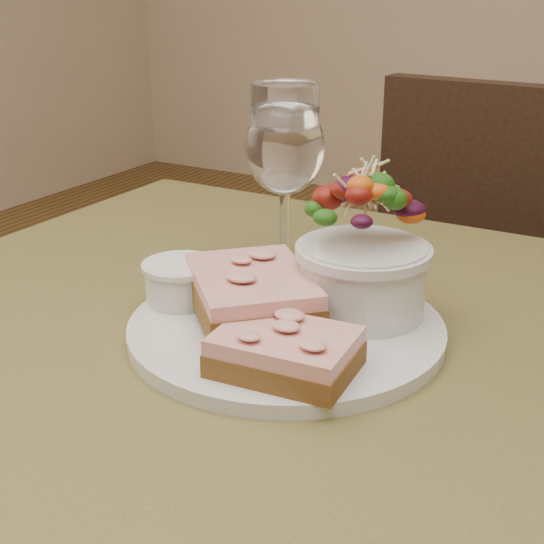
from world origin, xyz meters
The scene contains 9 objects.
cafe_table centered at (0.00, 0.00, 0.65)m, with size 0.80×0.80×0.75m.
chair_far centered at (0.10, 0.72, 0.29)m, with size 0.45×0.45×0.90m.
dinner_plate centered at (0.01, 0.04, 0.76)m, with size 0.26×0.26×0.01m, color silver.
sandwich_front centered at (0.04, -0.04, 0.78)m, with size 0.11×0.08×0.03m.
sandwich_back centered at (-0.02, 0.03, 0.79)m, with size 0.15×0.15×0.03m.
ramekin centered at (-0.10, 0.03, 0.78)m, with size 0.06×0.06×0.04m.
salad_bowl centered at (0.05, 0.08, 0.82)m, with size 0.11×0.11×0.13m.
garnish centered at (-0.06, 0.12, 0.77)m, with size 0.05×0.04×0.02m.
wine_glass centered at (-0.06, 0.16, 0.87)m, with size 0.08×0.08×0.18m.
Camera 1 is at (0.28, -0.46, 1.03)m, focal length 50.00 mm.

